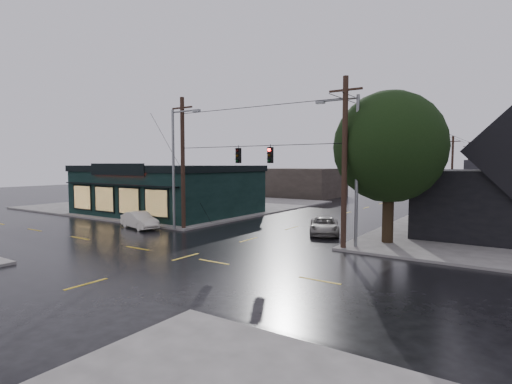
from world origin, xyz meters
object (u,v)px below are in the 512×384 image
Objects in this scene: utility_pole_nw at (184,230)px; utility_pole_ne at (343,250)px; suv_silver at (324,226)px; corner_tree at (389,147)px; sedan_cream at (140,220)px.

utility_pole_nw and utility_pole_ne have the same top height.
utility_pole_ne reaches higher than suv_silver.
corner_tree is 2.14× the size of suv_silver.
utility_pole_ne is 5.39m from suv_silver.
corner_tree is 0.93× the size of utility_pole_nw.
utility_pole_nw is 2.52× the size of sedan_cream.
utility_pole_nw is at bearing 179.00° from suv_silver.
sedan_cream is at bearing -165.59° from corner_tree.
utility_pole_nw is (-14.70, -3.13, -6.13)m from corner_tree.
utility_pole_ne is at bearing -71.33° from sedan_cream.
utility_pole_ne is at bearing -118.48° from corner_tree.
utility_pole_nw is 3.70m from sedan_cream.
utility_pole_nw is 1.00× the size of utility_pole_ne.
corner_tree is 7.09m from utility_pole_ne.
utility_pole_nw is 2.29× the size of suv_silver.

